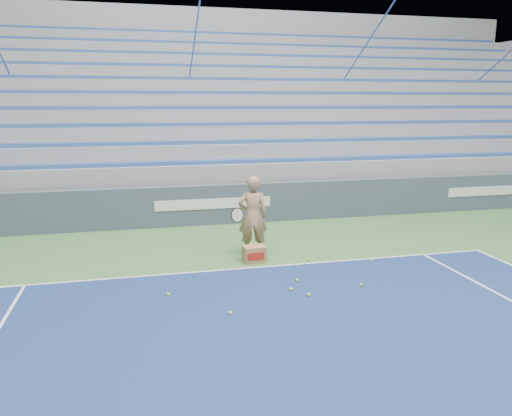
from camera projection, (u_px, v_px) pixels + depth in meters
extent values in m
cube|color=white|center=(242.00, 268.00, 10.14)|extent=(10.97, 0.05, 0.00)
cube|color=#3D495C|center=(213.00, 204.00, 13.84)|extent=(30.00, 0.30, 1.10)
cube|color=white|center=(214.00, 204.00, 13.68)|extent=(3.20, 0.02, 0.28)
cube|color=white|center=(496.00, 191.00, 15.72)|extent=(3.40, 0.02, 0.28)
cube|color=gray|center=(194.00, 180.00, 18.17)|extent=(30.00, 8.50, 1.10)
cube|color=gray|center=(194.00, 158.00, 18.00)|extent=(30.00, 8.50, 0.50)
cube|color=#2B509E|center=(209.00, 162.00, 14.25)|extent=(29.60, 0.42, 0.11)
cube|color=gray|center=(192.00, 143.00, 18.30)|extent=(30.00, 7.65, 0.50)
cube|color=#2B509E|center=(204.00, 142.00, 14.96)|extent=(29.60, 0.42, 0.11)
cube|color=gray|center=(190.00, 129.00, 18.61)|extent=(30.00, 6.80, 0.50)
cube|color=#2B509E|center=(200.00, 124.00, 15.66)|extent=(29.60, 0.42, 0.11)
cube|color=gray|center=(189.00, 115.00, 18.91)|extent=(30.00, 5.95, 0.50)
cube|color=#2B509E|center=(197.00, 108.00, 16.37)|extent=(29.60, 0.42, 0.11)
cube|color=gray|center=(187.00, 102.00, 19.21)|extent=(30.00, 5.10, 0.50)
cube|color=#2B509E|center=(193.00, 93.00, 17.07)|extent=(29.60, 0.42, 0.11)
cube|color=gray|center=(186.00, 89.00, 19.51)|extent=(30.00, 4.25, 0.50)
cube|color=#2B509E|center=(190.00, 79.00, 17.78)|extent=(29.60, 0.42, 0.11)
cube|color=gray|center=(184.00, 76.00, 19.81)|extent=(30.00, 3.40, 0.50)
cube|color=#2B509E|center=(188.00, 66.00, 18.48)|extent=(29.60, 0.42, 0.11)
cube|color=gray|center=(183.00, 64.00, 20.11)|extent=(30.00, 2.55, 0.50)
cube|color=#2B509E|center=(185.00, 54.00, 19.19)|extent=(29.60, 0.42, 0.11)
cube|color=gray|center=(182.00, 52.00, 20.41)|extent=(30.00, 1.70, 0.50)
cube|color=#2B509E|center=(183.00, 43.00, 19.89)|extent=(29.60, 0.42, 0.11)
cube|color=gray|center=(180.00, 40.00, 20.71)|extent=(30.00, 0.85, 0.50)
cube|color=#2B509E|center=(180.00, 33.00, 20.60)|extent=(29.60, 0.42, 0.11)
cube|color=gray|center=(181.00, 95.00, 21.86)|extent=(31.00, 0.40, 7.30)
cylinder|color=#3266B2|center=(4.00, 62.00, 15.97)|extent=(0.05, 8.53, 5.04)
cylinder|color=#3266B2|center=(191.00, 65.00, 17.33)|extent=(0.05, 8.53, 5.04)
cylinder|color=#3266B2|center=(351.00, 68.00, 18.69)|extent=(0.05, 8.53, 5.04)
cylinder|color=#3266B2|center=(490.00, 70.00, 20.05)|extent=(0.05, 8.53, 5.04)
imported|color=tan|center=(253.00, 216.00, 10.90)|extent=(0.69, 0.49, 1.78)
cylinder|color=black|center=(239.00, 217.00, 10.57)|extent=(0.12, 0.27, 0.08)
cylinder|color=beige|center=(237.00, 215.00, 10.26)|extent=(0.29, 0.16, 0.28)
torus|color=black|center=(237.00, 215.00, 10.26)|extent=(0.31, 0.18, 0.30)
cube|color=#947047|center=(254.00, 254.00, 10.59)|extent=(0.48, 0.37, 0.34)
cube|color=#B21E19|center=(256.00, 256.00, 10.43)|extent=(0.37, 0.04, 0.15)
sphere|color=#B2E22E|center=(168.00, 294.00, 8.72)|extent=(0.07, 0.07, 0.07)
sphere|color=#B2E22E|center=(308.00, 259.00, 10.67)|extent=(0.07, 0.07, 0.07)
sphere|color=#B2E22E|center=(361.00, 285.00, 9.17)|extent=(0.07, 0.07, 0.07)
sphere|color=#B2E22E|center=(230.00, 313.00, 7.95)|extent=(0.07, 0.07, 0.07)
sphere|color=#B2E22E|center=(297.00, 280.00, 9.42)|extent=(0.07, 0.07, 0.07)
sphere|color=#B2E22E|center=(309.00, 295.00, 8.70)|extent=(0.07, 0.07, 0.07)
sphere|color=#B2E22E|center=(372.00, 260.00, 10.63)|extent=(0.07, 0.07, 0.07)
sphere|color=#B2E22E|center=(291.00, 289.00, 8.96)|extent=(0.07, 0.07, 0.07)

